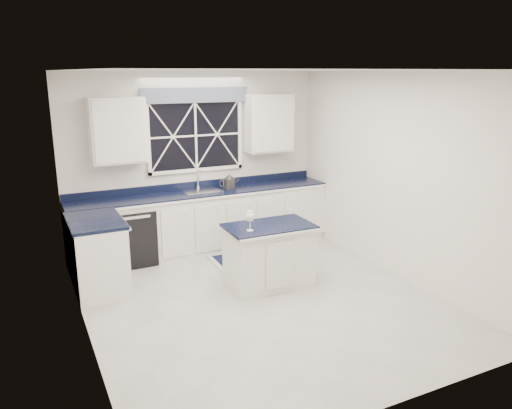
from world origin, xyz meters
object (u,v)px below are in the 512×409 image
faucet (198,179)px  soap_bottle (227,180)px  island (269,255)px  dishwasher (132,235)px  kettle (229,182)px  wine_glass (250,217)px

faucet → soap_bottle: size_ratio=1.38×
island → soap_bottle: soap_bottle is taller
dishwasher → soap_bottle: size_ratio=3.75×
dishwasher → kettle: 1.66m
island → kettle: (0.14, 1.61, 0.63)m
dishwasher → faucet: bearing=10.0°
faucet → kettle: bearing=-23.3°
faucet → wine_glass: 1.90m
dishwasher → wine_glass: (1.08, -1.70, 0.58)m
dishwasher → wine_glass: 2.09m
wine_glass → soap_bottle: soap_bottle is taller
kettle → soap_bottle: (0.00, 0.12, 0.01)m
dishwasher → faucet: faucet is taller
island → kettle: bearing=85.9°
kettle → wine_glass: size_ratio=1.25×
soap_bottle → dishwasher: bearing=-175.5°
island → soap_bottle: (0.15, 1.72, 0.64)m
dishwasher → wine_glass: wine_glass is taller
faucet → soap_bottle: 0.45m
island → dishwasher: bearing=132.1°
faucet → island: faucet is taller
island → wine_glass: size_ratio=4.43×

